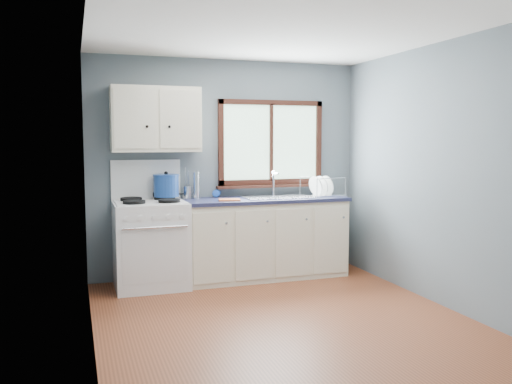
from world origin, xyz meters
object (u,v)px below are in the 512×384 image
object	(u,v)px
sink	(279,202)
base_cabinets	(265,242)
skillet	(163,194)
stockpot	(166,185)
thermos	(196,185)
dish_rack	(322,190)
utensil_crock	(188,192)
gas_range	(151,242)

from	to	relation	value
sink	base_cabinets	bearing A→B (deg)	179.87
skillet	stockpot	xyz separation A→B (m)	(0.03, -0.02, 0.10)
base_cabinets	skillet	size ratio (longest dim) A/B	5.40
thermos	dish_rack	size ratio (longest dim) A/B	0.59
sink	thermos	size ratio (longest dim) A/B	2.76
thermos	dish_rack	distance (m)	1.50
skillet	dish_rack	xyz separation A→B (m)	(1.86, -0.12, -0.00)
skillet	utensil_crock	distance (m)	0.29
utensil_crock	dish_rack	distance (m)	1.59
dish_rack	skillet	bearing A→B (deg)	162.43
sink	dish_rack	distance (m)	0.56
skillet	thermos	size ratio (longest dim) A/B	1.13
gas_range	skillet	size ratio (longest dim) A/B	3.97
gas_range	utensil_crock	distance (m)	0.71
gas_range	skillet	distance (m)	0.54
skillet	thermos	distance (m)	0.39
thermos	gas_range	bearing A→B (deg)	-161.22
skillet	stockpot	bearing A→B (deg)	-39.33
gas_range	sink	size ratio (longest dim) A/B	1.62
base_cabinets	sink	xyz separation A→B (m)	(0.18, -0.00, 0.45)
skillet	dish_rack	world-z (taller)	dish_rack
skillet	dish_rack	distance (m)	1.87
gas_range	sink	world-z (taller)	gas_range
sink	dish_rack	bearing A→B (deg)	1.97
stockpot	dish_rack	distance (m)	1.84
gas_range	base_cabinets	xyz separation A→B (m)	(1.31, 0.02, -0.08)
gas_range	skillet	world-z (taller)	gas_range
gas_range	stockpot	xyz separation A→B (m)	(0.20, 0.14, 0.59)
base_cabinets	sink	bearing A→B (deg)	-0.13
stockpot	dish_rack	size ratio (longest dim) A/B	0.72
base_cabinets	dish_rack	size ratio (longest dim) A/B	3.57
skillet	utensil_crock	world-z (taller)	utensil_crock
dish_rack	base_cabinets	bearing A→B (deg)	167.68
base_cabinets	utensil_crock	xyz separation A→B (m)	(-0.85, 0.21, 0.58)
sink	skillet	xyz separation A→B (m)	(-1.31, 0.14, 0.12)
gas_range	skillet	xyz separation A→B (m)	(0.17, 0.16, 0.49)
stockpot	skillet	bearing A→B (deg)	138.28
sink	gas_range	bearing A→B (deg)	-179.29
stockpot	utensil_crock	xyz separation A→B (m)	(0.26, 0.09, -0.09)
stockpot	sink	bearing A→B (deg)	-5.24
utensil_crock	thermos	xyz separation A→B (m)	(0.09, -0.05, 0.08)
gas_range	base_cabinets	bearing A→B (deg)	0.82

